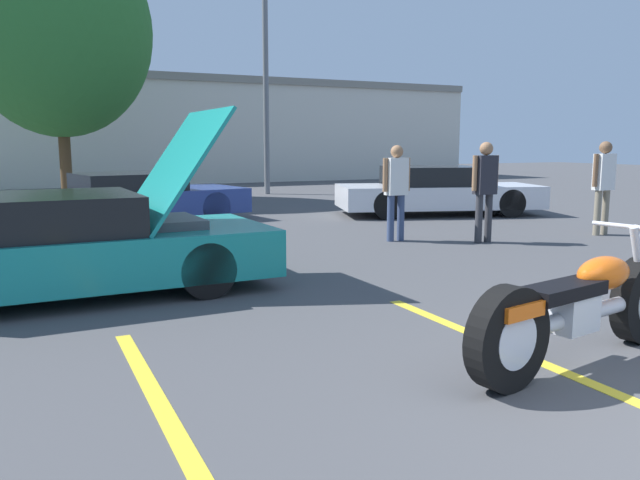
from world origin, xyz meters
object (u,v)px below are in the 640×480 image
(show_car_hood_open, at_px, (55,246))
(spectator_midground, at_px, (396,185))
(light_pole, at_px, (268,53))
(parked_car_right_row, at_px, (436,192))
(motorcycle, at_px, (582,308))
(parked_car_mid_row, at_px, (135,198))
(spectator_by_show_car, at_px, (485,183))
(tree_background, at_px, (57,30))
(spectator_near_motorcycle, at_px, (604,180))

(show_car_hood_open, bearing_deg, spectator_midground, 16.06)
(light_pole, xyz_separation_m, parked_car_right_row, (1.32, -7.34, -3.93))
(motorcycle, distance_m, parked_car_mid_row, 10.11)
(spectator_by_show_car, bearing_deg, parked_car_mid_row, 133.06)
(tree_background, distance_m, show_car_hood_open, 12.70)
(tree_background, xyz_separation_m, parked_car_mid_row, (0.93, -5.93, -4.20))
(parked_car_mid_row, bearing_deg, light_pole, 38.74)
(parked_car_mid_row, height_order, spectator_near_motorcycle, spectator_near_motorcycle)
(spectator_near_motorcycle, distance_m, spectator_by_show_car, 2.49)
(motorcycle, distance_m, spectator_by_show_car, 5.85)
(parked_car_right_row, bearing_deg, parked_car_mid_row, -174.09)
(spectator_by_show_car, relative_size, spectator_midground, 1.03)
(tree_background, bearing_deg, motorcycle, -81.04)
(light_pole, bearing_deg, parked_car_right_row, -79.83)
(motorcycle, distance_m, show_car_hood_open, 5.21)
(show_car_hood_open, xyz_separation_m, parked_car_right_row, (8.36, 4.68, -0.01))
(tree_background, xyz_separation_m, spectator_by_show_car, (5.70, -11.04, -3.73))
(spectator_midground, bearing_deg, spectator_near_motorcycle, -15.07)
(motorcycle, height_order, spectator_by_show_car, spectator_by_show_car)
(parked_car_right_row, height_order, spectator_near_motorcycle, spectator_near_motorcycle)
(spectator_by_show_car, bearing_deg, show_car_hood_open, -172.00)
(parked_car_mid_row, bearing_deg, parked_car_right_row, -21.78)
(parked_car_right_row, bearing_deg, show_car_hood_open, -133.14)
(light_pole, relative_size, spectator_midground, 5.09)
(light_pole, bearing_deg, tree_background, -179.54)
(parked_car_mid_row, distance_m, spectator_near_motorcycle, 9.02)
(light_pole, relative_size, show_car_hood_open, 1.76)
(spectator_near_motorcycle, bearing_deg, parked_car_mid_row, 143.66)
(show_car_hood_open, bearing_deg, spectator_near_motorcycle, 2.92)
(spectator_by_show_car, xyz_separation_m, spectator_midground, (-1.22, 0.77, -0.04))
(show_car_hood_open, distance_m, spectator_midground, 5.64)
(light_pole, distance_m, show_car_hood_open, 14.47)
(light_pole, height_order, spectator_by_show_car, light_pole)
(parked_car_right_row, height_order, spectator_midground, spectator_midground)
(parked_car_mid_row, height_order, spectator_midground, spectator_midground)
(tree_background, bearing_deg, spectator_midground, -66.44)
(parked_car_right_row, relative_size, spectator_near_motorcycle, 2.93)
(parked_car_right_row, height_order, spectator_by_show_car, spectator_by_show_car)
(spectator_by_show_car, bearing_deg, tree_background, 117.32)
(tree_background, xyz_separation_m, spectator_near_motorcycle, (8.18, -11.27, -3.72))
(motorcycle, xyz_separation_m, spectator_midground, (1.97, 5.64, 0.52))
(spectator_near_motorcycle, relative_size, spectator_by_show_car, 1.01)
(motorcycle, height_order, spectator_midground, spectator_midground)
(spectator_near_motorcycle, bearing_deg, light_pole, 100.13)
(motorcycle, height_order, show_car_hood_open, show_car_hood_open)
(parked_car_mid_row, bearing_deg, spectator_near_motorcycle, -46.38)
(spectator_midground, bearing_deg, show_car_hood_open, -162.46)
(motorcycle, xyz_separation_m, parked_car_mid_row, (-1.58, 9.98, 0.09))
(motorcycle, bearing_deg, light_pole, 66.48)
(motorcycle, bearing_deg, parked_car_right_row, 49.41)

